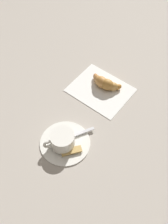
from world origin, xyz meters
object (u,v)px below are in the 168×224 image
teaspoon (69,137)px  croissant (105,83)px  saucer (65,143)px  sugar_packet (71,151)px  napkin (100,90)px  espresso_cup (62,140)px

teaspoon → croissant: (-0.23, 0.01, 0.01)m
saucer → sugar_packet: 0.04m
teaspoon → napkin: size_ratio=0.53×
teaspoon → sugar_packet: teaspoon is taller
espresso_cup → teaspoon: bearing=167.6°
teaspoon → napkin: 0.21m
espresso_cup → napkin: 0.24m
espresso_cup → sugar_packet: size_ratio=1.36×
sugar_packet → napkin: 0.25m
espresso_cup → napkin: espresso_cup is taller
saucer → sugar_packet: bearing=61.3°
saucer → espresso_cup: espresso_cup is taller
croissant → teaspoon: bearing=-1.6°
espresso_cup → saucer: bearing=163.4°
sugar_packet → napkin: size_ratio=0.31×
saucer → croissant: bearing=177.8°
teaspoon → espresso_cup: bearing=-12.4°
espresso_cup → teaspoon: size_ratio=0.79×
teaspoon → napkin: bearing=179.9°
saucer → sugar_packet: size_ratio=2.49×
saucer → napkin: (-0.23, 0.00, -0.00)m
espresso_cup → sugar_packet: (0.01, 0.03, -0.02)m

